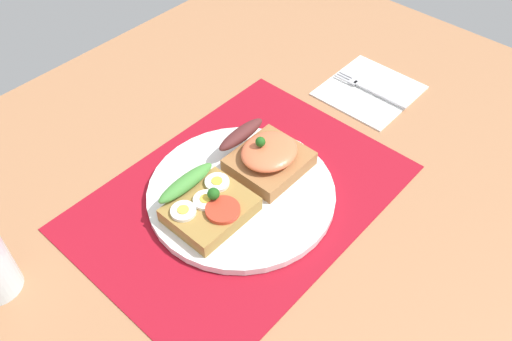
{
  "coord_description": "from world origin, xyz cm",
  "views": [
    {
      "loc": [
        -33.97,
        -33.27,
        55.19
      ],
      "look_at": [
        3.0,
        0.0,
        2.93
      ],
      "focal_mm": 37.17,
      "sensor_mm": 36.0,
      "label": 1
    }
  ],
  "objects_px": {
    "sandwich_salmon": "(265,155)",
    "napkin": "(371,91)",
    "plate": "(241,193)",
    "sandwich_egg_tomato": "(209,206)",
    "fork": "(368,89)"
  },
  "relations": [
    {
      "from": "plate",
      "to": "fork",
      "type": "bearing_deg",
      "value": 0.13
    },
    {
      "from": "plate",
      "to": "sandwich_egg_tomato",
      "type": "xyz_separation_m",
      "value": [
        -0.06,
        0.0,
        0.02
      ]
    },
    {
      "from": "plate",
      "to": "sandwich_salmon",
      "type": "height_order",
      "value": "sandwich_salmon"
    },
    {
      "from": "napkin",
      "to": "fork",
      "type": "relative_size",
      "value": 1.09
    },
    {
      "from": "sandwich_salmon",
      "to": "napkin",
      "type": "xyz_separation_m",
      "value": [
        0.26,
        -0.01,
        -0.03
      ]
    },
    {
      "from": "sandwich_salmon",
      "to": "fork",
      "type": "relative_size",
      "value": 0.77
    },
    {
      "from": "plate",
      "to": "napkin",
      "type": "relative_size",
      "value": 1.71
    },
    {
      "from": "sandwich_salmon",
      "to": "fork",
      "type": "bearing_deg",
      "value": -1.64
    },
    {
      "from": "napkin",
      "to": "fork",
      "type": "bearing_deg",
      "value": 146.06
    },
    {
      "from": "sandwich_egg_tomato",
      "to": "sandwich_salmon",
      "type": "distance_m",
      "value": 0.12
    },
    {
      "from": "napkin",
      "to": "fork",
      "type": "distance_m",
      "value": 0.01
    },
    {
      "from": "fork",
      "to": "plate",
      "type": "bearing_deg",
      "value": -179.87
    },
    {
      "from": "napkin",
      "to": "sandwich_salmon",
      "type": "bearing_deg",
      "value": 177.75
    },
    {
      "from": "sandwich_salmon",
      "to": "napkin",
      "type": "height_order",
      "value": "sandwich_salmon"
    },
    {
      "from": "plate",
      "to": "fork",
      "type": "distance_m",
      "value": 0.31
    }
  ]
}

